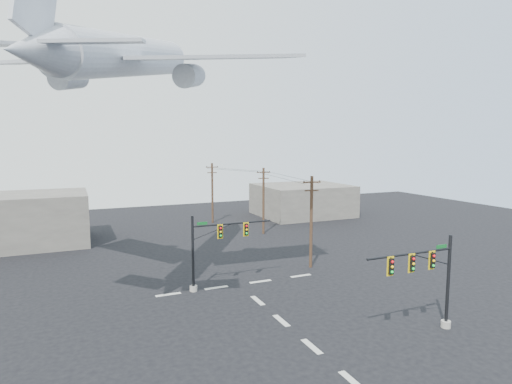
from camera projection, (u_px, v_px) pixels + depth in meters
name	position (u px, v px, depth m)	size (l,w,h in m)	color
ground	(312.00, 347.00, 25.30)	(120.00, 120.00, 0.00)	black
lane_markings	(273.00, 313.00, 30.16)	(14.00, 21.20, 0.01)	beige
signal_mast_near	(430.00, 279.00, 26.79)	(6.81, 0.68, 6.16)	#9A958C
signal_mast_far	(211.00, 249.00, 34.84)	(7.15, 0.68, 6.20)	#9A958C
utility_pole_a	(311.00, 220.00, 40.71)	(1.76, 0.40, 8.83)	#472D1E
utility_pole_b	(263.00, 199.00, 55.71)	(1.70, 0.65, 8.67)	#472D1E
utility_pole_c	(212.00, 192.00, 63.23)	(1.82, 0.35, 8.91)	#472D1E
power_lines	(262.00, 174.00, 52.34)	(5.44, 25.48, 0.06)	black
airliner	(128.00, 57.00, 31.91)	(23.15, 25.30, 7.44)	silver
building_left	(4.00, 221.00, 48.96)	(18.00, 10.00, 6.00)	slate
building_right	(302.00, 200.00, 70.13)	(14.00, 12.00, 5.00)	slate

